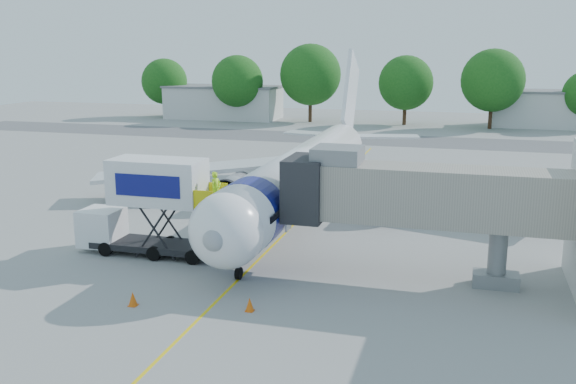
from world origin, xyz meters
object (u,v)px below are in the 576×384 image
(ground_tug, at_px, (266,357))
(jet_bridge, at_px, (406,195))
(catering_hiloader, at_px, (148,207))
(aircraft, at_px, (305,173))

(ground_tug, bearing_deg, jet_bridge, 56.75)
(catering_hiloader, bearing_deg, aircraft, 60.63)
(jet_bridge, height_order, catering_hiloader, jet_bridge)
(aircraft, bearing_deg, ground_tug, -79.14)
(jet_bridge, xyz_separation_m, ground_tug, (-3.64, -11.54, -3.54))
(aircraft, distance_m, jet_bridge, 13.77)
(aircraft, xyz_separation_m, ground_tug, (4.35, -22.67, -2.15))
(ground_tug, bearing_deg, aircraft, 85.13)
(catering_hiloader, relative_size, ground_tug, 2.05)
(aircraft, height_order, catering_hiloader, aircraft)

